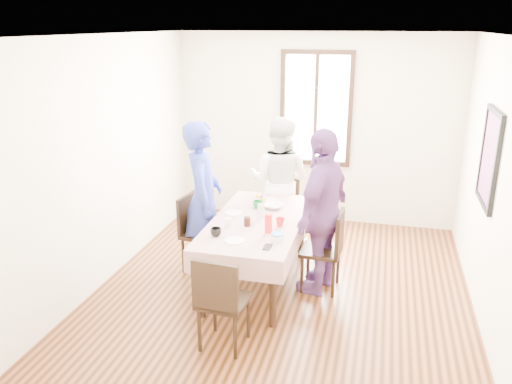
% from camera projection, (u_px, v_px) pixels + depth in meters
% --- Properties ---
extents(ground, '(4.50, 4.50, 0.00)m').
position_uv_depth(ground, '(283.00, 289.00, 5.68)').
color(ground, black).
rests_on(ground, ground).
extents(back_wall, '(4.00, 0.00, 4.00)m').
position_uv_depth(back_wall, '(315.00, 130.00, 7.32)').
color(back_wall, beige).
rests_on(back_wall, ground).
extents(right_wall, '(0.00, 4.50, 4.50)m').
position_uv_depth(right_wall, '(495.00, 187.00, 4.78)').
color(right_wall, beige).
rests_on(right_wall, ground).
extents(window_frame, '(1.02, 0.06, 1.62)m').
position_uv_depth(window_frame, '(316.00, 109.00, 7.21)').
color(window_frame, black).
rests_on(window_frame, back_wall).
extents(window_pane, '(0.90, 0.02, 1.50)m').
position_uv_depth(window_pane, '(316.00, 109.00, 7.22)').
color(window_pane, white).
rests_on(window_pane, back_wall).
extents(art_poster, '(0.04, 0.76, 0.96)m').
position_uv_depth(art_poster, '(490.00, 158.00, 5.00)').
color(art_poster, red).
rests_on(art_poster, right_wall).
extents(dining_table, '(0.85, 1.76, 0.75)m').
position_uv_depth(dining_table, '(257.00, 252.00, 5.70)').
color(dining_table, black).
rests_on(dining_table, ground).
extents(tablecloth, '(0.97, 1.88, 0.01)m').
position_uv_depth(tablecloth, '(257.00, 220.00, 5.58)').
color(tablecloth, '#52070C').
rests_on(tablecloth, dining_table).
extents(chair_left, '(0.48, 0.48, 0.91)m').
position_uv_depth(chair_left, '(202.00, 234.00, 5.99)').
color(chair_left, black).
rests_on(chair_left, ground).
extents(chair_right, '(0.44, 0.44, 0.91)m').
position_uv_depth(chair_right, '(321.00, 250.00, 5.56)').
color(chair_right, black).
rests_on(chair_right, ground).
extents(chair_far, '(0.46, 0.46, 0.91)m').
position_uv_depth(chair_far, '(279.00, 209.00, 6.79)').
color(chair_far, black).
rests_on(chair_far, ground).
extents(chair_near, '(0.45, 0.45, 0.91)m').
position_uv_depth(chair_near, '(224.00, 300.00, 4.56)').
color(chair_near, black).
rests_on(chair_near, ground).
extents(person_left, '(0.58, 0.74, 1.79)m').
position_uv_depth(person_left, '(203.00, 199.00, 5.85)').
color(person_left, '#2A3792').
rests_on(person_left, ground).
extents(person_far, '(0.89, 0.73, 1.69)m').
position_uv_depth(person_far, '(279.00, 181.00, 6.64)').
color(person_far, white).
rests_on(person_far, ground).
extents(person_right, '(0.73, 1.14, 1.81)m').
position_uv_depth(person_right, '(321.00, 212.00, 5.42)').
color(person_right, '#643975').
rests_on(person_right, ground).
extents(mug_black, '(0.14, 0.14, 0.09)m').
position_uv_depth(mug_black, '(216.00, 232.00, 5.14)').
color(mug_black, black).
rests_on(mug_black, tablecloth).
extents(mug_flag, '(0.13, 0.13, 0.09)m').
position_uv_depth(mug_flag, '(280.00, 222.00, 5.40)').
color(mug_flag, red).
rests_on(mug_flag, tablecloth).
extents(mug_green, '(0.14, 0.14, 0.09)m').
position_uv_depth(mug_green, '(258.00, 204.00, 5.92)').
color(mug_green, '#0C7226').
rests_on(mug_green, tablecloth).
extents(serving_bowl, '(0.25, 0.25, 0.05)m').
position_uv_depth(serving_bowl, '(274.00, 206.00, 5.92)').
color(serving_bowl, white).
rests_on(serving_bowl, tablecloth).
extents(juice_carton, '(0.06, 0.06, 0.20)m').
position_uv_depth(juice_carton, '(269.00, 223.00, 5.22)').
color(juice_carton, red).
rests_on(juice_carton, tablecloth).
extents(butter_tub, '(0.12, 0.12, 0.06)m').
position_uv_depth(butter_tub, '(277.00, 237.00, 5.05)').
color(butter_tub, white).
rests_on(butter_tub, tablecloth).
extents(jam_jar, '(0.07, 0.07, 0.10)m').
position_uv_depth(jam_jar, '(247.00, 222.00, 5.40)').
color(jam_jar, black).
rests_on(jam_jar, tablecloth).
extents(drinking_glass, '(0.06, 0.06, 0.09)m').
position_uv_depth(drinking_glass, '(228.00, 222.00, 5.39)').
color(drinking_glass, silver).
rests_on(drinking_glass, tablecloth).
extents(smartphone, '(0.07, 0.15, 0.01)m').
position_uv_depth(smartphone, '(268.00, 247.00, 4.90)').
color(smartphone, black).
rests_on(smartphone, tablecloth).
extents(flower_vase, '(0.08, 0.08, 0.16)m').
position_uv_depth(flower_vase, '(261.00, 211.00, 5.61)').
color(flower_vase, silver).
rests_on(flower_vase, tablecloth).
extents(plate_left, '(0.20, 0.20, 0.01)m').
position_uv_depth(plate_left, '(234.00, 213.00, 5.76)').
color(plate_left, white).
rests_on(plate_left, tablecloth).
extents(plate_far, '(0.20, 0.20, 0.01)m').
position_uv_depth(plate_far, '(269.00, 200.00, 6.18)').
color(plate_far, white).
rests_on(plate_far, tablecloth).
extents(plate_near, '(0.20, 0.20, 0.01)m').
position_uv_depth(plate_near, '(235.00, 241.00, 5.03)').
color(plate_near, white).
rests_on(plate_near, tablecloth).
extents(butter_lid, '(0.12, 0.12, 0.01)m').
position_uv_depth(butter_lid, '(277.00, 234.00, 5.04)').
color(butter_lid, blue).
rests_on(butter_lid, butter_tub).
extents(flower_bunch, '(0.09, 0.09, 0.10)m').
position_uv_depth(flower_bunch, '(261.00, 200.00, 5.57)').
color(flower_bunch, yellow).
rests_on(flower_bunch, flower_vase).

